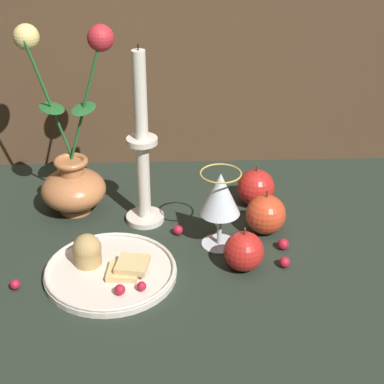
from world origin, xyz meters
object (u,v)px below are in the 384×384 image
(candlestick, at_px, (143,156))
(apple_near_glass, at_px, (266,214))
(vase, at_px, (72,168))
(apple_beside_vase, at_px, (256,188))
(plate_with_pastries, at_px, (108,268))
(wine_glass, at_px, (220,197))
(apple_at_table_edge, at_px, (244,251))

(candlestick, xyz_separation_m, apple_near_glass, (0.22, -0.05, -0.10))
(apple_near_glass, bearing_deg, vase, 165.75)
(apple_beside_vase, bearing_deg, candlestick, -166.34)
(apple_beside_vase, bearing_deg, vase, -178.29)
(apple_near_glass, bearing_deg, plate_with_pastries, -156.46)
(wine_glass, distance_m, candlestick, 0.16)
(candlestick, bearing_deg, apple_at_table_edge, -43.48)
(apple_at_table_edge, bearing_deg, vase, 146.33)
(vase, bearing_deg, wine_glass, -25.63)
(wine_glass, bearing_deg, apple_beside_vase, 59.54)
(candlestick, relative_size, apple_beside_vase, 3.97)
(apple_beside_vase, height_order, apple_at_table_edge, apple_beside_vase)
(wine_glass, relative_size, apple_beside_vase, 1.69)
(apple_at_table_edge, bearing_deg, apple_near_glass, 65.06)
(wine_glass, relative_size, apple_at_table_edge, 1.80)
(apple_near_glass, bearing_deg, apple_at_table_edge, -114.94)
(candlestick, height_order, apple_near_glass, candlestick)
(wine_glass, distance_m, apple_near_glass, 0.11)
(apple_beside_vase, bearing_deg, apple_near_glass, -87.01)
(vase, height_order, plate_with_pastries, vase)
(wine_glass, xyz_separation_m, apple_near_glass, (0.09, 0.04, -0.06))
(plate_with_pastries, distance_m, apple_beside_vase, 0.35)
(wine_glass, relative_size, apple_near_glass, 1.68)
(vase, height_order, apple_near_glass, vase)
(apple_at_table_edge, bearing_deg, candlestick, 136.52)
(candlestick, bearing_deg, wine_glass, -32.97)
(vase, xyz_separation_m, apple_at_table_edge, (0.30, -0.20, -0.06))
(vase, xyz_separation_m, candlestick, (0.13, -0.04, 0.04))
(apple_beside_vase, height_order, apple_near_glass, same)
(apple_near_glass, height_order, apple_at_table_edge, apple_near_glass)
(candlestick, height_order, apple_at_table_edge, candlestick)
(vase, relative_size, apple_near_glass, 4.19)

